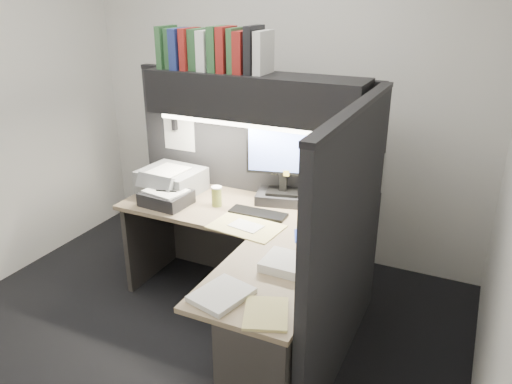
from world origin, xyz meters
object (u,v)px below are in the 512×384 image
overhead_shelf (254,96)px  printer (172,180)px  desk (245,295)px  keyboard (258,213)px  coffee_cup (217,197)px  notebook_stack (166,198)px  telephone (327,209)px  monitor (283,173)px

overhead_shelf → printer: (-0.65, -0.11, -0.68)m
desk → printer: (-0.95, 0.65, 0.38)m
keyboard → coffee_cup: coffee_cup is taller
keyboard → notebook_stack: (-0.67, -0.12, 0.04)m
keyboard → notebook_stack: size_ratio=1.24×
coffee_cup → printer: (-0.45, 0.10, 0.02)m
notebook_stack → telephone: bearing=15.5°
keyboard → coffee_cup: 0.34m
coffee_cup → keyboard: bearing=-2.3°
keyboard → telephone: (0.43, 0.19, 0.04)m
printer → keyboard: bearing=-3.9°
coffee_cup → printer: size_ratio=0.31×
keyboard → telephone: 0.47m
monitor → printer: bearing=176.6°
desk → coffee_cup: 0.82m
desk → keyboard: (-0.17, 0.54, 0.30)m
desk → keyboard: 0.63m
telephone → coffee_cup: bearing=-173.2°
desk → monitor: 0.96m
coffee_cup → notebook_stack: 0.37m
telephone → notebook_stack: size_ratio=0.79×
monitor → keyboard: bearing=-119.0°
keyboard → coffee_cup: size_ratio=2.95×
telephone → desk: bearing=-116.3°
coffee_cup → telephone: bearing=12.9°
desk → coffee_cup: bearing=132.2°
monitor → keyboard: 0.35m
keyboard → notebook_stack: 0.69m
desk → overhead_shelf: size_ratio=1.10×
overhead_shelf → keyboard: overhead_shelf is taller
monitor → printer: monitor is taller
keyboard → printer: 0.79m
telephone → notebook_stack: (-1.11, -0.31, -0.00)m
keyboard → notebook_stack: notebook_stack is taller
monitor → desk: bearing=-97.3°
monitor → notebook_stack: (-0.75, -0.39, -0.18)m
coffee_cup → notebook_stack: bearing=-158.8°
keyboard → notebook_stack: bearing=-171.1°
telephone → notebook_stack: 1.15m
monitor → notebook_stack: bearing=-166.5°
keyboard → telephone: size_ratio=1.58×
overhead_shelf → coffee_cup: (-0.20, -0.20, -0.70)m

